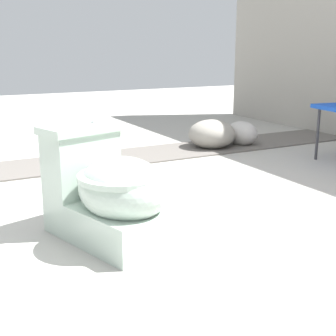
{
  "coord_description": "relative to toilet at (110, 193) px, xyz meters",
  "views": [
    {
      "loc": [
        2.02,
        -0.69,
        0.86
      ],
      "look_at": [
        0.12,
        0.31,
        0.3
      ],
      "focal_mm": 50.0,
      "sensor_mm": 36.0,
      "label": 1
    }
  ],
  "objects": [
    {
      "name": "toilet",
      "position": [
        0.0,
        0.0,
        0.0
      ],
      "size": [
        0.71,
        0.54,
        0.52
      ],
      "rotation": [
        0.0,
        0.0,
        0.29
      ],
      "color": "#B2C6B7",
      "rests_on": "ground"
    },
    {
      "name": "ground_plane",
      "position": [
        -0.12,
        -0.01,
        -0.22
      ],
      "size": [
        14.0,
        14.0,
        0.0
      ],
      "primitive_type": "plane",
      "color": "#A8A59E"
    },
    {
      "name": "boulder_far",
      "position": [
        -1.45,
        1.8,
        -0.11
      ],
      "size": [
        0.36,
        0.32,
        0.22
      ],
      "primitive_type": "ellipsoid",
      "rotation": [
        0.0,
        0.0,
        0.36
      ],
      "color": "#B7B2AD",
      "rests_on": "ground"
    },
    {
      "name": "boulder_near",
      "position": [
        -1.47,
        1.5,
        -0.1
      ],
      "size": [
        0.54,
        0.55,
        0.25
      ],
      "primitive_type": "ellipsoid",
      "rotation": [
        0.0,
        0.0,
        1.06
      ],
      "color": "gray",
      "rests_on": "ground"
    },
    {
      "name": "gravel_strip",
      "position": [
        -1.48,
        0.49,
        -0.21
      ],
      "size": [
        0.56,
        8.0,
        0.01
      ],
      "primitive_type": "cube",
      "color": "#605B56",
      "rests_on": "ground"
    }
  ]
}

